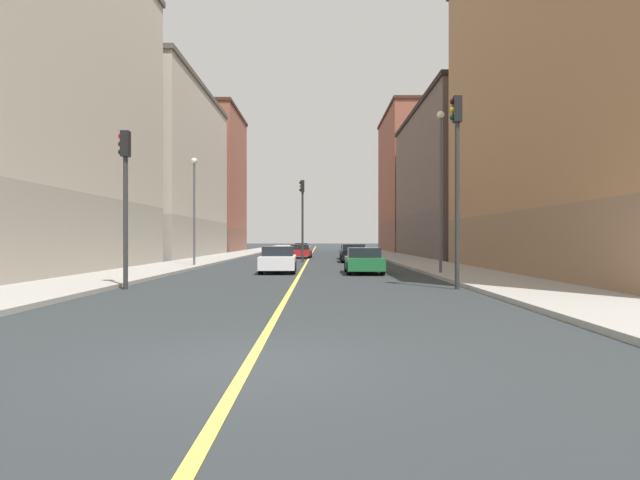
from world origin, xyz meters
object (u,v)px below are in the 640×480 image
(car_black, at_px, (355,253))
(street_lamp_left_near, at_px, (443,176))
(building_right_corner, at_px, (9,92))
(car_red, at_px, (302,251))
(building_left_near, at_px, (611,78))
(car_white, at_px, (280,260))
(traffic_light_median_far, at_px, (304,209))
(building_left_mid, at_px, (466,183))
(car_maroon, at_px, (303,248))
(street_lamp_right_near, at_px, (196,200))
(building_right_distant, at_px, (206,182))
(building_right_midblock, at_px, (158,173))
(traffic_light_right_near, at_px, (127,186))
(car_blue, at_px, (352,252))
(car_green, at_px, (366,261))
(traffic_light_left_near, at_px, (459,166))
(building_left_far, at_px, (422,182))

(car_black, bearing_deg, street_lamp_left_near, -77.55)
(building_right_corner, height_order, car_red, building_right_corner)
(building_left_near, xyz_separation_m, car_white, (-16.04, 2.21, -8.79))
(building_right_corner, xyz_separation_m, traffic_light_median_far, (14.52, 13.67, -5.22))
(building_left_near, xyz_separation_m, building_left_mid, (-0.00, 25.89, -2.35))
(car_maroon, bearing_deg, car_red, -88.16)
(car_maroon, distance_m, car_black, 29.19)
(street_lamp_right_near, bearing_deg, car_maroon, 81.52)
(building_right_distant, height_order, car_white, building_right_distant)
(building_right_midblock, bearing_deg, building_left_near, -41.29)
(building_left_mid, distance_m, car_maroon, 24.93)
(traffic_light_right_near, relative_size, car_blue, 1.20)
(car_white, bearing_deg, building_right_corner, -176.55)
(building_left_near, height_order, building_right_midblock, building_left_near)
(building_left_mid, distance_m, car_green, 27.71)
(traffic_light_median_far, bearing_deg, building_left_mid, 35.49)
(traffic_light_left_near, relative_size, car_blue, 1.47)
(street_lamp_right_near, bearing_deg, street_lamp_left_near, -28.91)
(building_left_near, relative_size, car_black, 5.63)
(traffic_light_left_near, bearing_deg, car_black, 95.89)
(traffic_light_median_far, bearing_deg, building_left_far, 65.50)
(building_right_midblock, relative_size, traffic_light_right_near, 4.32)
(building_right_distant, bearing_deg, building_left_near, -58.06)
(building_left_near, bearing_deg, car_white, 172.16)
(building_right_distant, relative_size, car_blue, 4.15)
(building_left_far, bearing_deg, car_black, -108.65)
(street_lamp_left_near, height_order, car_red, street_lamp_left_near)
(traffic_light_median_far, distance_m, car_maroon, 28.77)
(traffic_light_left_near, xyz_separation_m, traffic_light_median_far, (-6.13, 22.10, -0.30))
(building_left_near, relative_size, building_right_corner, 1.13)
(building_right_midblock, distance_m, building_right_distant, 21.61)
(building_left_far, bearing_deg, car_red, -122.47)
(building_left_far, relative_size, street_lamp_left_near, 2.46)
(traffic_light_right_near, xyz_separation_m, car_red, (5.03, 30.87, -3.00))
(traffic_light_right_near, distance_m, car_blue, 30.44)
(car_green, distance_m, car_white, 4.45)
(building_right_midblock, xyz_separation_m, traffic_light_median_far, (14.52, -11.06, -4.17))
(building_left_mid, bearing_deg, car_black, -135.72)
(traffic_light_right_near, relative_size, car_red, 1.29)
(building_right_corner, distance_m, traffic_light_median_far, 20.61)
(building_right_midblock, distance_m, street_lamp_left_near, 34.10)
(building_left_far, distance_m, street_lamp_right_near, 46.59)
(car_white, bearing_deg, building_left_far, 70.86)
(traffic_light_left_near, bearing_deg, car_maroon, 98.11)
(building_left_far, bearing_deg, building_right_distant, -178.57)
(car_red, bearing_deg, traffic_light_left_near, -77.97)
(building_right_midblock, height_order, car_blue, building_right_midblock)
(building_right_distant, bearing_deg, traffic_light_left_near, -69.32)
(street_lamp_left_near, bearing_deg, building_left_mid, 72.71)
(building_left_far, xyz_separation_m, traffic_light_left_near, (-9.07, -55.47, -5.25))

